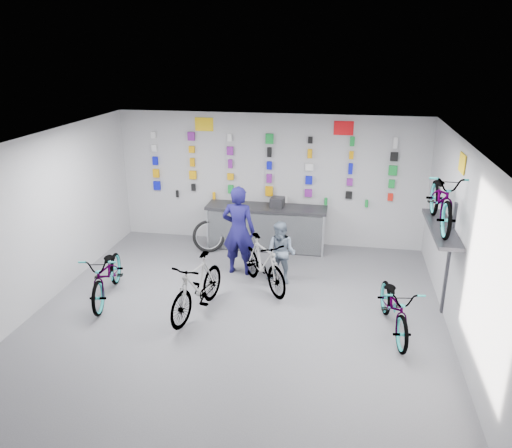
% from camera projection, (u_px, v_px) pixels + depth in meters
% --- Properties ---
extents(floor, '(8.00, 8.00, 0.00)m').
position_uv_depth(floor, '(232.00, 329.00, 8.19)').
color(floor, '#4C4C50').
rests_on(floor, ground).
extents(ceiling, '(8.00, 8.00, 0.00)m').
position_uv_depth(ceiling, '(229.00, 148.00, 7.18)').
color(ceiling, white).
rests_on(ceiling, wall_back).
extents(wall_back, '(7.00, 0.00, 7.00)m').
position_uv_depth(wall_back, '(270.00, 180.00, 11.39)').
color(wall_back, '#B5B5B8').
rests_on(wall_back, floor).
extents(wall_front, '(7.00, 0.00, 7.00)m').
position_uv_depth(wall_front, '(118.00, 430.00, 3.98)').
color(wall_front, '#B5B5B8').
rests_on(wall_front, floor).
extents(wall_left, '(0.00, 8.00, 8.00)m').
position_uv_depth(wall_left, '(25.00, 230.00, 8.27)').
color(wall_left, '#B5B5B8').
rests_on(wall_left, floor).
extents(wall_right, '(0.00, 8.00, 8.00)m').
position_uv_depth(wall_right, '(470.00, 261.00, 7.10)').
color(wall_right, '#B5B5B8').
rests_on(wall_right, floor).
extents(counter, '(2.70, 0.66, 1.00)m').
position_uv_depth(counter, '(266.00, 228.00, 11.31)').
color(counter, black).
rests_on(counter, floor).
extents(merch_wall, '(5.57, 0.08, 1.57)m').
position_uv_depth(merch_wall, '(270.00, 169.00, 11.23)').
color(merch_wall, '#0B10BB').
rests_on(merch_wall, wall_back).
extents(wall_bracket, '(0.39, 1.90, 2.00)m').
position_uv_depth(wall_bracket, '(442.00, 233.00, 8.25)').
color(wall_bracket, '#333338').
rests_on(wall_bracket, wall_right).
extents(sign_left, '(0.42, 0.02, 0.30)m').
position_uv_depth(sign_left, '(204.00, 124.00, 11.21)').
color(sign_left, yellow).
rests_on(sign_left, wall_back).
extents(sign_right, '(0.42, 0.02, 0.30)m').
position_uv_depth(sign_right, '(344.00, 128.00, 10.69)').
color(sign_right, red).
rests_on(sign_right, wall_back).
extents(sign_side, '(0.02, 0.40, 0.30)m').
position_uv_depth(sign_side, '(462.00, 163.00, 7.83)').
color(sign_side, yellow).
rests_on(sign_side, wall_right).
extents(bike_left, '(0.98, 1.91, 0.96)m').
position_uv_depth(bike_left, '(107.00, 274.00, 9.05)').
color(bike_left, gray).
rests_on(bike_left, floor).
extents(bike_center, '(0.87, 1.79, 1.04)m').
position_uv_depth(bike_center, '(197.00, 286.00, 8.51)').
color(bike_center, gray).
rests_on(bike_center, floor).
extents(bike_right, '(0.86, 1.82, 0.92)m').
position_uv_depth(bike_right, '(395.00, 306.00, 7.98)').
color(bike_right, gray).
rests_on(bike_right, floor).
extents(bike_service, '(1.41, 1.61, 1.01)m').
position_uv_depth(bike_service, '(263.00, 263.00, 9.45)').
color(bike_service, gray).
rests_on(bike_service, floor).
extents(bike_wall, '(0.63, 1.80, 0.95)m').
position_uv_depth(bike_wall, '(442.00, 199.00, 8.07)').
color(bike_wall, gray).
rests_on(bike_wall, wall_bracket).
extents(clerk, '(0.70, 0.48, 1.83)m').
position_uv_depth(clerk, '(239.00, 231.00, 9.93)').
color(clerk, '#120F48').
rests_on(clerk, floor).
extents(customer, '(0.71, 0.62, 1.24)m').
position_uv_depth(customer, '(281.00, 253.00, 9.61)').
color(customer, slate).
rests_on(customer, floor).
extents(spare_wheel, '(0.79, 0.54, 0.71)m').
position_uv_depth(spare_wheel, '(209.00, 236.00, 11.22)').
color(spare_wheel, black).
rests_on(spare_wheel, floor).
extents(register, '(0.32, 0.33, 0.22)m').
position_uv_depth(register, '(277.00, 202.00, 11.06)').
color(register, black).
rests_on(register, counter).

